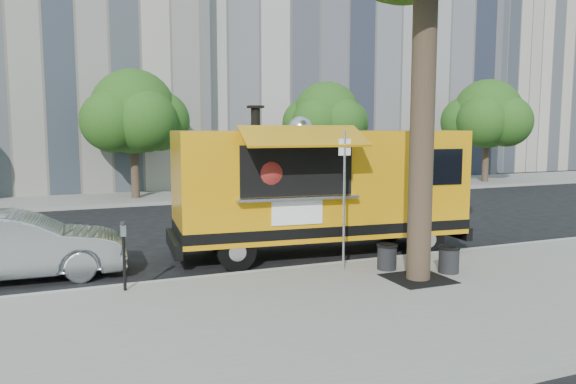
% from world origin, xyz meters
% --- Properties ---
extents(ground, '(120.00, 120.00, 0.00)m').
position_xyz_m(ground, '(0.00, 0.00, 0.00)').
color(ground, black).
rests_on(ground, ground).
extents(sidewalk, '(60.00, 6.00, 0.15)m').
position_xyz_m(sidewalk, '(0.00, -4.00, 0.07)').
color(sidewalk, gray).
rests_on(sidewalk, ground).
extents(curb, '(60.00, 0.14, 0.16)m').
position_xyz_m(curb, '(0.00, -0.93, 0.07)').
color(curb, '#999993').
rests_on(curb, ground).
extents(far_sidewalk, '(60.00, 5.00, 0.15)m').
position_xyz_m(far_sidewalk, '(0.00, 13.50, 0.07)').
color(far_sidewalk, gray).
rests_on(far_sidewalk, ground).
extents(building_mid, '(20.00, 14.00, 20.00)m').
position_xyz_m(building_mid, '(12.00, 23.00, 10.00)').
color(building_mid, '#A69F9B').
rests_on(building_mid, ground).
extents(building_right, '(16.00, 12.00, 16.00)m').
position_xyz_m(building_right, '(30.00, 24.00, 8.00)').
color(building_right, '#B7AB99').
rests_on(building_right, ground).
extents(tree_well, '(1.20, 1.20, 0.02)m').
position_xyz_m(tree_well, '(2.60, -2.80, 0.15)').
color(tree_well, black).
rests_on(tree_well, sidewalk).
extents(far_tree_b, '(3.60, 3.60, 5.50)m').
position_xyz_m(far_tree_b, '(-1.00, 12.70, 3.83)').
color(far_tree_b, '#33261C').
rests_on(far_tree_b, far_sidewalk).
extents(far_tree_c, '(3.24, 3.24, 5.21)m').
position_xyz_m(far_tree_c, '(8.00, 12.40, 3.72)').
color(far_tree_c, '#33261C').
rests_on(far_tree_c, far_sidewalk).
extents(far_tree_d, '(3.78, 3.78, 5.64)m').
position_xyz_m(far_tree_d, '(18.00, 12.60, 3.89)').
color(far_tree_d, '#33261C').
rests_on(far_tree_d, far_sidewalk).
extents(sign_post, '(0.28, 0.06, 3.00)m').
position_xyz_m(sign_post, '(1.55, -1.55, 1.85)').
color(sign_post, silver).
rests_on(sign_post, sidewalk).
extents(parking_meter, '(0.11, 0.11, 1.33)m').
position_xyz_m(parking_meter, '(-3.00, -1.35, 0.98)').
color(parking_meter, black).
rests_on(parking_meter, sidewalk).
extents(food_truck, '(7.66, 3.81, 3.70)m').
position_xyz_m(food_truck, '(1.96, 0.57, 1.74)').
color(food_truck, orange).
rests_on(food_truck, ground).
extents(sedan, '(4.47, 1.74, 1.45)m').
position_xyz_m(sedan, '(-4.96, 0.81, 0.73)').
color(sedan, '#ACAFB3').
rests_on(sedan, ground).
extents(trash_bin_left, '(0.45, 0.45, 0.54)m').
position_xyz_m(trash_bin_left, '(2.44, -1.88, 0.44)').
color(trash_bin_left, black).
rests_on(trash_bin_left, sidewalk).
extents(trash_bin_right, '(0.47, 0.47, 0.56)m').
position_xyz_m(trash_bin_right, '(3.50, -2.62, 0.45)').
color(trash_bin_right, black).
rests_on(trash_bin_right, sidewalk).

